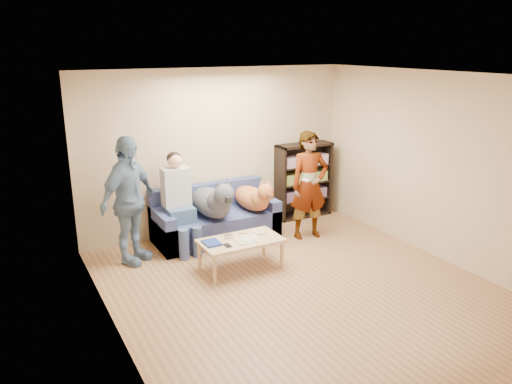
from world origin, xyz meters
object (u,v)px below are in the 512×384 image
person_standing_left (129,201)px  notebook_blue (212,243)px  sofa (215,221)px  camera_silver (229,236)px  person_seated (179,198)px  person_standing_right (309,185)px  dog_tan (254,197)px  bookshelf (303,179)px  dog_gray (213,201)px  coffee_table (241,243)px

person_standing_left → notebook_blue: person_standing_left is taller
sofa → camera_silver: bearing=-104.0°
sofa → person_standing_left: bearing=-168.9°
person_standing_left → person_seated: (0.76, 0.15, -0.12)m
person_standing_right → sofa: 1.57m
sofa → dog_tan: bearing=-20.0°
sofa → bookshelf: bookshelf is taller
person_standing_left → bookshelf: bearing=-27.6°
dog_tan → dog_gray: bearing=179.3°
camera_silver → sofa: size_ratio=0.06×
person_standing_right → dog_gray: person_standing_right is taller
dog_gray → coffee_table: bearing=-92.5°
dog_gray → person_standing_right: bearing=-17.4°
camera_silver → bookshelf: (2.07, 1.31, 0.23)m
person_standing_left → dog_gray: (1.28, 0.07, -0.22)m
camera_silver → dog_gray: bearing=79.5°
camera_silver → dog_tan: bearing=45.4°
dog_tan → coffee_table: 1.26m
camera_silver → dog_gray: 0.92m
sofa → dog_tan: size_ratio=1.63×
dog_tan → coffee_table: size_ratio=1.06×
sofa → person_seated: bearing=-168.4°
person_standing_left → dog_gray: 1.30m
dog_gray → coffee_table: (-0.04, -0.99, -0.30)m
person_standing_right → person_seated: size_ratio=1.15×
person_standing_left → person_seated: person_standing_left is taller
dog_gray → dog_tan: 0.69m
dog_gray → coffee_table: 1.04m
notebook_blue → camera_silver: size_ratio=2.36×
coffee_table → dog_gray: bearing=87.5°
notebook_blue → dog_gray: (0.44, 0.94, 0.24)m
person_seated → coffee_table: size_ratio=1.34×
camera_silver → bookshelf: size_ratio=0.08×
sofa → person_seated: size_ratio=1.29×
person_standing_left → coffee_table: bearing=-73.6°
person_standing_right → dog_tan: size_ratio=1.45×
person_standing_left → sofa: person_standing_left is taller
notebook_blue → dog_gray: size_ratio=0.20×
person_standing_left → dog_gray: size_ratio=1.39×
sofa → dog_gray: dog_gray is taller
person_standing_left → bookshelf: person_standing_left is taller
dog_gray → person_standing_left: bearing=-177.0°
person_standing_right → person_seated: person_standing_right is taller
person_standing_right → bookshelf: bearing=68.5°
dog_gray → dog_tan: (0.69, -0.01, -0.04)m
person_standing_right → notebook_blue: bearing=-158.0°
dog_gray → sofa: bearing=62.7°
dog_gray → bookshelf: bearing=13.0°
bookshelf → person_standing_right: bearing=-118.6°
person_standing_right → coffee_table: (-1.47, -0.55, -0.47)m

